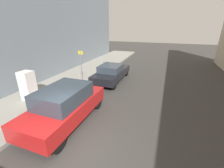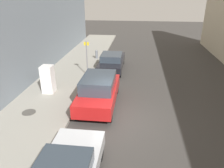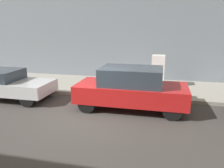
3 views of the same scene
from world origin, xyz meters
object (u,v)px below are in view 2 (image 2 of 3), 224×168
parked_suv_red (99,90)px  parked_sedan_dark (112,61)px  street_sign_post (87,57)px  fire_hydrant (97,54)px  discarded_refrigerator (48,79)px

parked_suv_red → parked_sedan_dark: size_ratio=0.98×
street_sign_post → fire_hydrant: street_sign_post is taller
discarded_refrigerator → parked_suv_red: bearing=-16.5°
fire_hydrant → street_sign_post: bearing=-88.1°
parked_sedan_dark → fire_hydrant: bearing=124.5°
discarded_refrigerator → parked_suv_red: discarded_refrigerator is taller
street_sign_post → parked_sedan_dark: (1.59, 1.96, -0.90)m
street_sign_post → parked_sedan_dark: size_ratio=0.56×
discarded_refrigerator → parked_suv_red: (3.33, -0.99, -0.12)m
discarded_refrigerator → parked_suv_red: size_ratio=0.38×
discarded_refrigerator → parked_sedan_dark: bearing=57.0°
parked_suv_red → parked_sedan_dark: parked_suv_red is taller
discarded_refrigerator → parked_sedan_dark: discarded_refrigerator is taller
parked_suv_red → parked_sedan_dark: (-0.00, 6.12, -0.19)m
fire_hydrant → parked_sedan_dark: parked_sedan_dark is taller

